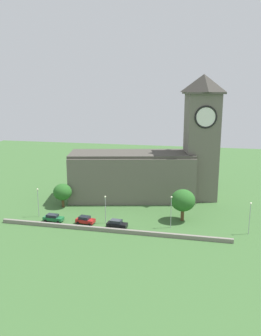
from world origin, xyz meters
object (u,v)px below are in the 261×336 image
Objects in this scene: tree_churchyard at (183,200)px; tree_by_tower at (63,192)px; streetlamp_west_end at (38,198)px; streetlamp_east_mid at (250,213)px; car_green at (53,218)px; church at (153,164)px; car_red at (85,220)px; streetlamp_central at (171,207)px; car_black at (117,224)px; streetlamp_west_mid at (105,205)px.

tree_churchyard is 1.20× the size of tree_by_tower.
streetlamp_west_end is 1.00× the size of streetlamp_east_mid.
tree_churchyard reaches higher than car_green.
church reaches higher than streetlamp_east_mid.
car_red is 35.67m from streetlamp_east_mid.
church is at bearing 121.54° from tree_churchyard.
streetlamp_central is 16.30m from streetlamp_east_mid.
tree_churchyard is 30.88m from tree_by_tower.
streetlamp_east_mid is at bearing 3.00° from car_red.
church is 9.12× the size of car_black.
church is 31.87m from streetlamp_west_end.
car_red is 0.59× the size of tree_churchyard.
tree_churchyard is (16.86, 5.40, 0.47)m from streetlamp_west_mid.
streetlamp_east_mid reaches higher than car_red.
streetlamp_central is 1.17× the size of tree_by_tower.
streetlamp_west_end is at bearing 179.87° from streetlamp_central.
tree_by_tower is (-13.87, 8.29, -0.37)m from streetlamp_west_mid.
streetlamp_west_end is 16.75m from streetlamp_west_mid.
tree_by_tower is at bearing 100.33° from car_green.
car_green is at bearing -24.16° from streetlamp_west_end.
tree_churchyard reaches higher than streetlamp_east_mid.
church is 6.46× the size of streetlamp_west_mid.
car_red is at bearing 2.13° from car_green.
streetlamp_east_mid is (27.74, 2.94, 3.69)m from car_black.
tree_by_tower reaches higher than car_black.
streetlamp_west_mid is 1.05× the size of tree_by_tower.
streetlamp_west_mid is at bearing -177.91° from streetlamp_central.
church reaches higher than streetlamp_central.
church is 31.32m from streetlamp_east_mid.
streetlamp_west_mid is at bearing -109.81° from church.
streetlamp_east_mid is at bearing 2.84° from car_green.
car_red is (-11.91, -21.91, -8.88)m from church.
car_red is 0.63× the size of streetlamp_east_mid.
car_green is 12.69m from streetlamp_west_mid.
streetlamp_east_mid is at bearing 0.06° from streetlamp_west_end.
streetlamp_central is 0.97× the size of tree_churchyard.
car_green is (-19.55, -22.19, -8.90)m from church.
car_red is at bearing -164.96° from streetlamp_west_mid.
car_red is 12.99m from streetlamp_west_end.
streetlamp_west_end is 0.94× the size of tree_churchyard.
streetlamp_east_mid is 14.89m from tree_churchyard.
streetlamp_west_end is at bearing -110.47° from tree_by_tower.
streetlamp_west_end is 31.41m from streetlamp_central.
tree_by_tower is (-17.10, 10.56, 3.05)m from car_black.
tree_churchyard is at bearing 65.82° from streetlamp_central.
car_black is at bearing -150.60° from tree_churchyard.
car_black is 0.62× the size of tree_churchyard.
streetlamp_central reaches higher than tree_by_tower.
tree_churchyard is at bearing -5.36° from tree_by_tower.
car_green is at bearing -175.69° from streetlamp_central.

